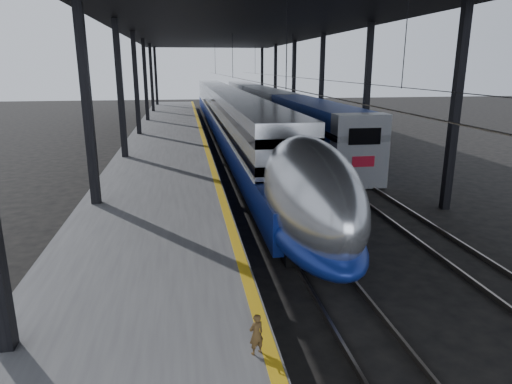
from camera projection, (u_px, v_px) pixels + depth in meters
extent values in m
plane|color=black|center=(257.00, 268.00, 14.91)|extent=(160.00, 160.00, 0.00)
cube|color=#4C4C4F|center=(166.00, 149.00, 33.29)|extent=(6.00, 80.00, 1.00)
cube|color=gold|center=(205.00, 142.00, 33.57)|extent=(0.30, 80.00, 0.01)
cube|color=slate|center=(231.00, 153.00, 34.12)|extent=(0.08, 80.00, 0.16)
cube|color=slate|center=(250.00, 153.00, 34.34)|extent=(0.08, 80.00, 0.16)
cube|color=slate|center=(296.00, 151.00, 34.87)|extent=(0.08, 80.00, 0.16)
cube|color=slate|center=(315.00, 151.00, 35.09)|extent=(0.08, 80.00, 0.16)
cube|color=black|center=(88.00, 116.00, 17.59)|extent=(0.35, 0.35, 9.00)
cube|color=black|center=(455.00, 110.00, 19.92)|extent=(0.35, 0.35, 9.00)
cube|color=black|center=(121.00, 99.00, 27.11)|extent=(0.35, 0.35, 9.00)
cube|color=black|center=(367.00, 96.00, 29.44)|extent=(0.35, 0.35, 9.00)
cube|color=black|center=(137.00, 90.00, 36.63)|extent=(0.35, 0.35, 9.00)
cube|color=black|center=(321.00, 89.00, 38.96)|extent=(0.35, 0.35, 9.00)
cube|color=black|center=(146.00, 85.00, 46.15)|extent=(0.35, 0.35, 9.00)
cube|color=black|center=(294.00, 84.00, 48.48)|extent=(0.35, 0.35, 9.00)
cube|color=black|center=(152.00, 82.00, 55.68)|extent=(0.35, 0.35, 9.00)
cube|color=black|center=(275.00, 81.00, 58.00)|extent=(0.35, 0.35, 9.00)
cube|color=black|center=(156.00, 80.00, 65.20)|extent=(0.35, 0.35, 9.00)
cube|color=black|center=(262.00, 79.00, 67.52)|extent=(0.35, 0.35, 9.00)
cube|color=black|center=(238.00, 23.00, 31.77)|extent=(18.00, 75.00, 0.45)
cylinder|color=slate|center=(240.00, 79.00, 32.79)|extent=(0.03, 74.00, 0.03)
cylinder|color=slate|center=(308.00, 78.00, 33.54)|extent=(0.03, 74.00, 0.03)
cube|color=#B2B5BA|center=(225.00, 109.00, 45.63)|extent=(2.83, 57.00, 3.90)
cube|color=navy|center=(227.00, 123.00, 44.53)|extent=(2.91, 62.00, 1.51)
cube|color=silver|center=(225.00, 113.00, 45.75)|extent=(2.93, 57.00, 0.10)
cube|color=black|center=(225.00, 98.00, 45.34)|extent=(2.87, 57.00, 0.41)
cube|color=black|center=(225.00, 109.00, 45.63)|extent=(2.87, 57.00, 0.41)
ellipsoid|color=#B2B5BA|center=(309.00, 195.00, 15.68)|extent=(2.83, 8.40, 3.90)
ellipsoid|color=navy|center=(308.00, 225.00, 15.98)|extent=(2.91, 8.40, 1.66)
ellipsoid|color=black|center=(334.00, 193.00, 13.00)|extent=(1.46, 2.20, 0.88)
cube|color=black|center=(307.00, 246.00, 16.19)|extent=(2.15, 2.60, 0.40)
cube|color=black|center=(236.00, 145.00, 37.13)|extent=(2.15, 2.60, 0.40)
cube|color=navy|center=(315.00, 130.00, 32.21)|extent=(2.84, 18.00, 3.85)
cube|color=#96999F|center=(359.00, 151.00, 24.21)|extent=(2.89, 1.20, 3.90)
cube|color=black|center=(365.00, 136.00, 23.39)|extent=(1.72, 0.06, 0.86)
cube|color=#AF0D22|center=(363.00, 162.00, 23.74)|extent=(1.22, 0.06, 0.56)
cube|color=#96999F|center=(267.00, 107.00, 50.30)|extent=(2.84, 18.00, 3.85)
cube|color=#96999F|center=(244.00, 96.00, 68.39)|extent=(2.84, 18.00, 3.85)
cube|color=black|center=(342.00, 174.00, 26.99)|extent=(2.23, 2.40, 0.36)
cube|color=black|center=(272.00, 127.00, 47.93)|extent=(2.23, 2.40, 0.36)
imported|color=#483318|center=(256.00, 334.00, 8.70)|extent=(0.36, 0.30, 0.84)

